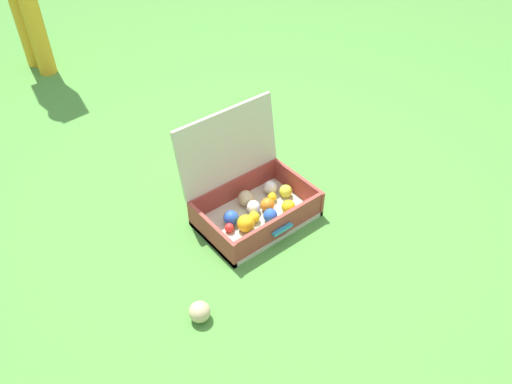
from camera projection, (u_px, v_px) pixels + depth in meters
ground_plane at (267, 214)px, 2.48m from camera, size 16.00×16.00×0.00m
open_suitcase at (251, 197)px, 2.41m from camera, size 0.55×0.45×0.50m
stray_ball_on_grass at (200, 312)px, 1.99m from camera, size 0.09×0.09×0.09m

